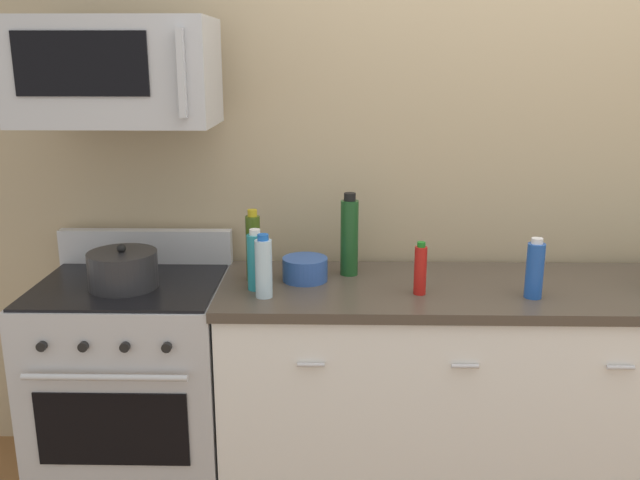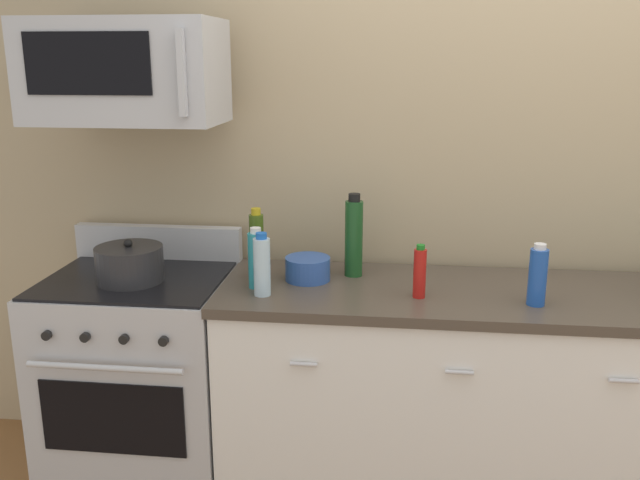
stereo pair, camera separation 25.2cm
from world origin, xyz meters
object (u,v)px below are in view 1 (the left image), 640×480
(bottle_hot_sauce_red, at_px, (420,269))
(stockpot, at_px, (123,270))
(range_oven, at_px, (136,385))
(bottle_olive_oil, at_px, (253,247))
(bottle_wine_green, at_px, (349,236))
(bottle_soda_blue, at_px, (535,270))
(bottle_water_clear, at_px, (264,267))
(bottle_dish_soap, at_px, (256,261))
(bowl_blue_mixing, at_px, (305,269))
(microwave, at_px, (116,72))

(bottle_hot_sauce_red, bearing_deg, stockpot, 177.47)
(range_oven, distance_m, bottle_olive_oil, 0.78)
(bottle_wine_green, xyz_separation_m, bottle_olive_oil, (-0.39, -0.09, -0.02))
(bottle_soda_blue, relative_size, bottle_water_clear, 0.95)
(range_oven, distance_m, bottle_water_clear, 0.82)
(bottle_hot_sauce_red, xyz_separation_m, stockpot, (-1.16, 0.05, -0.02))
(bottle_dish_soap, bearing_deg, bottle_soda_blue, -3.94)
(bottle_soda_blue, relative_size, stockpot, 0.86)
(bottle_dish_soap, height_order, bottle_water_clear, bottle_water_clear)
(bowl_blue_mixing, bearing_deg, bottle_soda_blue, -12.24)
(bottle_dish_soap, height_order, bottle_wine_green, bottle_wine_green)
(bottle_soda_blue, xyz_separation_m, bowl_blue_mixing, (-0.87, 0.19, -0.06))
(bottle_hot_sauce_red, height_order, bowl_blue_mixing, bottle_hot_sauce_red)
(microwave, bearing_deg, bottle_olive_oil, 0.51)
(stockpot, bearing_deg, bottle_water_clear, -9.70)
(range_oven, height_order, bottle_dish_soap, bottle_dish_soap)
(bottle_olive_oil, height_order, bowl_blue_mixing, bottle_olive_oil)
(bottle_water_clear, distance_m, stockpot, 0.58)
(bottle_wine_green, relative_size, bowl_blue_mixing, 1.89)
(range_oven, relative_size, bottle_dish_soap, 4.39)
(bottle_hot_sauce_red, relative_size, bowl_blue_mixing, 1.13)
(bottle_wine_green, bearing_deg, bottle_dish_soap, -151.71)
(bowl_blue_mixing, bearing_deg, range_oven, -175.69)
(bowl_blue_mixing, height_order, stockpot, stockpot)
(bottle_water_clear, height_order, bowl_blue_mixing, bottle_water_clear)
(range_oven, relative_size, bottle_olive_oil, 3.61)
(range_oven, bearing_deg, bottle_soda_blue, -4.89)
(microwave, xyz_separation_m, stockpot, (-0.00, -0.10, -0.76))
(bottle_olive_oil, bearing_deg, bottle_hot_sauce_red, -13.16)
(bottle_olive_oil, relative_size, bowl_blue_mixing, 1.61)
(stockpot, bearing_deg, bottle_soda_blue, -2.97)
(bottle_soda_blue, distance_m, bowl_blue_mixing, 0.90)
(bottle_hot_sauce_red, relative_size, stockpot, 0.77)
(bottle_wine_green, height_order, stockpot, bottle_wine_green)
(bottle_water_clear, bearing_deg, bottle_olive_oil, 107.23)
(bottle_soda_blue, relative_size, bottle_hot_sauce_red, 1.12)
(range_oven, relative_size, bottle_wine_green, 3.07)
(bottle_soda_blue, height_order, bottle_water_clear, bottle_water_clear)
(bottle_dish_soap, bearing_deg, range_oven, 173.21)
(bottle_dish_soap, height_order, bowl_blue_mixing, bottle_dish_soap)
(bottle_hot_sauce_red, bearing_deg, bottle_wine_green, 137.95)
(range_oven, relative_size, bottle_hot_sauce_red, 5.16)
(bottle_soda_blue, bearing_deg, bowl_blue_mixing, 167.76)
(bowl_blue_mixing, relative_size, stockpot, 0.68)
(stockpot, bearing_deg, bowl_blue_mixing, 8.53)
(bottle_wine_green, xyz_separation_m, bottle_water_clear, (-0.33, -0.29, -0.05))
(bottle_olive_oil, distance_m, stockpot, 0.52)
(range_oven, height_order, microwave, microwave)
(bottle_olive_oil, distance_m, bowl_blue_mixing, 0.23)
(bottle_water_clear, bearing_deg, microwave, 161.00)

